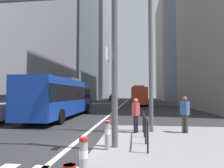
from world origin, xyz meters
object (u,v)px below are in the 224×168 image
at_px(car_oncoming_far, 113,97).
at_px(pedestrian_waiting, 185,112).
at_px(car_oncoming_mid, 76,100).
at_px(pedestrian_walking, 136,114).
at_px(car_receding_far, 143,98).
at_px(traffic_signal_gantry, 55,36).
at_px(bollard_left, 84,157).
at_px(city_bus_blue_oncoming, 63,96).
at_px(city_bus_red_receding, 138,95).
at_px(bollard_right, 108,134).
at_px(car_receding_near, 140,97).
at_px(street_lamp_post, 150,28).

distance_m(car_oncoming_far, pedestrian_waiting, 50.55).
height_order(car_oncoming_mid, pedestrian_walking, car_oncoming_mid).
xyz_separation_m(car_receding_far, traffic_signal_gantry, (-4.64, -39.76, 3.14)).
bearing_deg(pedestrian_waiting, traffic_signal_gantry, -151.01).
relative_size(traffic_signal_gantry, bollard_left, 7.20).
distance_m(car_oncoming_mid, car_oncoming_far, 27.47).
xyz_separation_m(city_bus_blue_oncoming, car_receding_far, (7.85, 30.25, -0.85)).
xyz_separation_m(city_bus_red_receding, bollard_right, (-1.47, -29.69, -1.16)).
distance_m(bollard_left, pedestrian_waiting, 6.65).
height_order(traffic_signal_gantry, pedestrian_walking, traffic_signal_gantry).
bearing_deg(car_receding_near, car_oncoming_far, -147.52).
bearing_deg(traffic_signal_gantry, car_oncoming_mid, 105.05).
height_order(traffic_signal_gantry, bollard_left, traffic_signal_gantry).
bearing_deg(city_bus_blue_oncoming, pedestrian_waiting, -37.96).
distance_m(car_oncoming_mid, bollard_left, 29.46).
height_order(car_receding_near, car_oncoming_far, same).
bearing_deg(car_oncoming_mid, car_receding_far, 51.43).
height_order(city_bus_red_receding, pedestrian_walking, city_bus_red_receding).
relative_size(car_receding_near, car_oncoming_far, 1.01).
xyz_separation_m(city_bus_red_receding, car_oncoming_far, (-7.10, 23.32, -0.85)).
height_order(car_receding_far, bollard_left, car_receding_far).
distance_m(car_oncoming_mid, bollard_right, 27.20).
relative_size(bollard_left, pedestrian_walking, 0.56).
distance_m(car_oncoming_mid, traffic_signal_gantry, 26.48).
bearing_deg(street_lamp_post, car_receding_far, 88.53).
bearing_deg(pedestrian_waiting, city_bus_red_receding, 93.86).
relative_size(car_oncoming_mid, pedestrian_walking, 2.72).
height_order(street_lamp_post, pedestrian_walking, street_lamp_post).
xyz_separation_m(city_bus_red_receding, pedestrian_walking, (-0.53, -26.66, -0.79)).
height_order(city_bus_blue_oncoming, bollard_left, city_bus_blue_oncoming).
bearing_deg(bollard_left, pedestrian_waiting, 58.86).
xyz_separation_m(city_bus_blue_oncoming, pedestrian_waiting, (8.46, -6.60, -0.73)).
height_order(car_receding_near, street_lamp_post, street_lamp_post).
relative_size(city_bus_blue_oncoming, bollard_right, 12.37).
distance_m(street_lamp_post, bollard_right, 5.98).
bearing_deg(city_bus_blue_oncoming, pedestrian_walking, -47.97).
xyz_separation_m(city_bus_red_receding, car_receding_far, (1.17, 10.41, -0.85)).
bearing_deg(pedestrian_waiting, city_bus_blue_oncoming, 142.04).
height_order(city_bus_red_receding, bollard_left, city_bus_red_receding).
bearing_deg(car_receding_near, pedestrian_waiting, -89.35).
bearing_deg(street_lamp_post, car_receding_near, 89.03).
bearing_deg(car_receding_far, city_bus_blue_oncoming, -104.54).
height_order(car_receding_far, traffic_signal_gantry, traffic_signal_gantry).
relative_size(car_oncoming_far, bollard_right, 4.79).
xyz_separation_m(car_receding_far, pedestrian_waiting, (0.61, -36.85, 0.12)).
height_order(car_oncoming_mid, traffic_signal_gantry, traffic_signal_gantry).
xyz_separation_m(traffic_signal_gantry, street_lamp_post, (3.69, 3.06, 1.15)).
height_order(car_receding_far, bollard_right, car_receding_far).
xyz_separation_m(car_receding_far, street_lamp_post, (-0.94, -36.71, 4.29)).
relative_size(car_oncoming_far, pedestrian_walking, 2.78).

